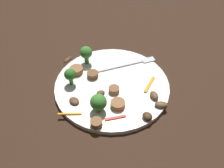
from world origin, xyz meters
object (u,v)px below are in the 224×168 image
at_px(broccoli_floret_2, 98,102).
at_px(sausage_slice_4, 114,90).
at_px(plate, 112,86).
at_px(sausage_slice_3, 76,70).
at_px(broccoli_floret_1, 70,75).
at_px(mushroom_4, 154,95).
at_px(mushroom_3, 101,93).
at_px(sausage_slice_0, 119,104).
at_px(sausage_slice_2, 93,75).
at_px(fork, 129,64).
at_px(sausage_slice_1, 96,123).
at_px(mushroom_0, 147,116).
at_px(pepper_strip_1, 115,118).
at_px(broccoli_floret_0, 86,53).
at_px(pepper_strip_0, 149,84).
at_px(mushroom_5, 161,105).
at_px(mushroom_1, 68,60).
at_px(mushroom_2, 74,101).
at_px(pepper_strip_2, 70,114).

relative_size(broccoli_floret_2, sausage_slice_4, 1.82).
relative_size(plate, sausage_slice_3, 8.31).
bearing_deg(broccoli_floret_1, sausage_slice_4, -24.73).
bearing_deg(mushroom_4, mushroom_3, 164.88).
relative_size(broccoli_floret_2, sausage_slice_3, 1.36).
height_order(broccoli_floret_2, sausage_slice_0, broccoli_floret_2).
relative_size(broccoli_floret_2, sausage_slice_2, 1.63).
bearing_deg(fork, sausage_slice_3, 173.33).
height_order(sausage_slice_1, mushroom_0, sausage_slice_1).
relative_size(sausage_slice_0, pepper_strip_1, 0.70).
bearing_deg(broccoli_floret_0, plate, -60.30).
distance_m(fork, sausage_slice_1, 0.22).
distance_m(broccoli_floret_2, sausage_slice_0, 0.05).
bearing_deg(sausage_slice_4, sausage_slice_0, -88.53).
height_order(mushroom_3, pepper_strip_0, mushroom_3).
relative_size(sausage_slice_3, mushroom_5, 1.15).
bearing_deg(sausage_slice_0, broccoli_floret_0, 108.19).
xyz_separation_m(sausage_slice_2, pepper_strip_0, (0.14, -0.06, -0.00)).
distance_m(broccoli_floret_1, mushroom_1, 0.10).
xyz_separation_m(sausage_slice_2, mushroom_4, (0.14, -0.10, -0.00)).
xyz_separation_m(fork, broccoli_floret_1, (-0.16, -0.05, 0.03)).
distance_m(sausage_slice_1, mushroom_0, 0.11).
bearing_deg(mushroom_2, fork, 34.39).
height_order(plate, sausage_slice_3, sausage_slice_3).
distance_m(sausage_slice_3, sausage_slice_4, 0.12).
distance_m(sausage_slice_0, mushroom_1, 0.21).
bearing_deg(pepper_strip_0, mushroom_0, -109.16).
bearing_deg(sausage_slice_2, plate, -39.03).
bearing_deg(pepper_strip_2, fork, 39.92).
xyz_separation_m(mushroom_2, pepper_strip_2, (-0.01, -0.03, -0.00)).
bearing_deg(pepper_strip_0, sausage_slice_1, -146.63).
xyz_separation_m(broccoli_floret_1, sausage_slice_0, (0.10, -0.09, -0.02)).
relative_size(fork, broccoli_floret_2, 3.77).
bearing_deg(sausage_slice_2, sausage_slice_0, -67.26).
bearing_deg(mushroom_4, pepper_strip_1, -156.60).
bearing_deg(plate, mushroom_5, -42.96).
distance_m(broccoli_floret_2, mushroom_2, 0.07).
bearing_deg(sausage_slice_4, broccoli_floret_0, 114.10).
xyz_separation_m(sausage_slice_0, pepper_strip_1, (-0.01, -0.03, -0.01)).
distance_m(plate, sausage_slice_2, 0.06).
bearing_deg(plate, pepper_strip_0, -12.58).
bearing_deg(pepper_strip_0, plate, 167.42).
bearing_deg(broccoli_floret_0, pepper_strip_1, -78.40).
xyz_separation_m(plate, mushroom_1, (-0.11, 0.11, 0.01)).
bearing_deg(broccoli_floret_0, mushroom_1, 161.04).
distance_m(sausage_slice_4, pepper_strip_1, 0.08).
xyz_separation_m(sausage_slice_0, pepper_strip_0, (0.09, 0.05, -0.01)).
height_order(broccoli_floret_2, pepper_strip_1, broccoli_floret_2).
bearing_deg(broccoli_floret_0, pepper_strip_2, -108.66).
distance_m(broccoli_floret_0, sausage_slice_4, 0.14).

